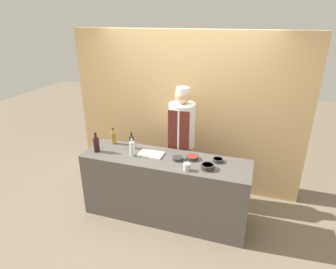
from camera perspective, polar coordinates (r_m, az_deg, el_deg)
ground_plane at (r=4.07m, az=-0.56°, el=-15.98°), size 14.00×14.00×0.00m
cabinet_wall at (r=4.31m, az=3.52°, el=4.53°), size 3.52×0.18×2.40m
counter at (r=3.81m, az=-0.58°, el=-10.77°), size 2.16×0.61×0.89m
sauce_bowl_orange at (r=3.36m, az=8.04°, el=-6.45°), size 0.16×0.16×0.06m
sauce_bowl_white at (r=3.53m, az=2.01°, el=-4.86°), size 0.13×0.13×0.04m
sauce_bowl_red at (r=3.56m, az=4.93°, el=-4.65°), size 0.15×0.15×0.05m
sauce_bowl_yellow at (r=3.55m, az=10.09°, el=-5.11°), size 0.13×0.13×0.04m
cutting_board at (r=3.67m, az=-3.48°, el=-4.03°), size 0.32×0.20×0.02m
bottle_wine at (r=3.83m, az=-14.35°, el=-1.92°), size 0.08×0.08×0.27m
bottle_vinegar at (r=4.03m, az=-11.01°, el=-0.58°), size 0.06×0.06×0.24m
bottle_soy at (r=3.85m, az=-7.38°, el=-1.53°), size 0.06×0.06×0.23m
bottle_clear at (r=3.64m, az=-7.29°, el=-2.77°), size 0.07×0.07×0.27m
cup_steel at (r=3.30m, az=3.84°, el=-6.59°), size 0.08×0.08×0.09m
chef_center at (r=3.98m, az=2.78°, el=-1.42°), size 0.37×0.37×1.70m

